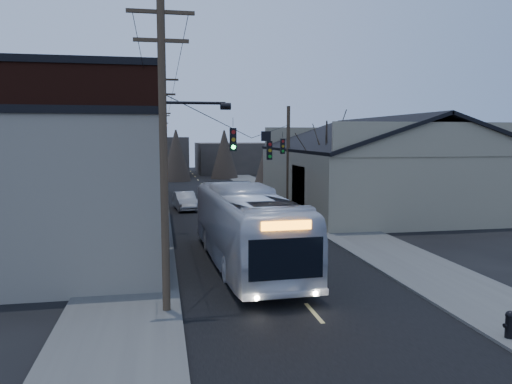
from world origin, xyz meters
TOP-DOWN VIEW (x-y plane):
  - ground at (0.00, 0.00)m, footprint 160.00×160.00m
  - road_surface at (0.00, 30.00)m, footprint 9.00×110.00m
  - sidewalk_left at (-6.50, 30.00)m, footprint 4.00×110.00m
  - sidewalk_right at (6.50, 30.00)m, footprint 4.00×110.00m
  - building_clapboard at (-9.00, 9.00)m, footprint 8.00×8.00m
  - building_brick at (-10.00, 20.00)m, footprint 10.00×12.00m
  - building_left_far at (-9.50, 36.00)m, footprint 9.00×14.00m
  - warehouse at (13.00, 25.00)m, footprint 16.16×20.60m
  - building_far_left at (-6.00, 65.00)m, footprint 10.00×12.00m
  - building_far_right at (7.00, 70.00)m, footprint 12.00×14.00m
  - bare_tree at (6.50, 20.00)m, footprint 0.40×0.40m
  - utility_lines at (-3.11, 24.14)m, footprint 11.24×45.28m
  - bus at (-1.20, 8.80)m, footprint 3.65×13.30m
  - parked_car at (-3.17, 27.59)m, footprint 2.07×4.66m
  - fire_hydrant at (5.00, -1.37)m, footprint 0.38×0.28m

SIDE VIEW (x-z plane):
  - ground at x=0.00m, z-range 0.00..0.00m
  - road_surface at x=0.00m, z-range 0.00..0.02m
  - sidewalk_left at x=-6.50m, z-range 0.00..0.12m
  - sidewalk_right at x=6.50m, z-range 0.00..0.12m
  - fire_hydrant at x=5.00m, z-range 0.15..0.97m
  - parked_car at x=-3.17m, z-range 0.00..1.49m
  - bus at x=-1.20m, z-range 0.00..3.67m
  - building_far_right at x=7.00m, z-range 0.00..5.00m
  - warehouse at x=13.00m, z-range -1.17..6.56m
  - building_far_left at x=-6.00m, z-range 0.00..6.00m
  - building_clapboard at x=-9.00m, z-range 0.00..7.00m
  - building_left_far at x=-9.50m, z-range 0.00..7.00m
  - bare_tree at x=6.50m, z-range 0.00..7.20m
  - utility_lines at x=-3.11m, z-range -0.30..10.20m
  - building_brick at x=-10.00m, z-range 0.00..10.00m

